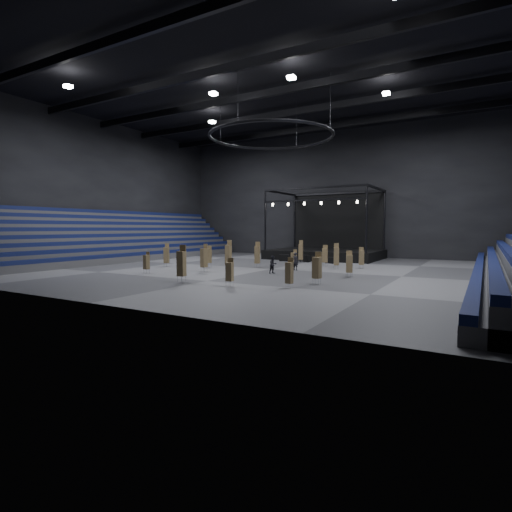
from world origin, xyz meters
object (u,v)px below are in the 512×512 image
Objects in this scene: flight_case_mid at (305,259)px; crew_member at (273,265)px; chair_stack_9 at (336,256)px; chair_stack_10 at (230,271)px; flight_case_left at (284,258)px; chair_stack_14 at (317,267)px; chair_stack_2 at (208,256)px; chair_stack_6 at (301,251)px; flight_case_right at (330,260)px; chair_stack_0 at (257,254)px; chair_stack_15 at (166,255)px; chair_stack_13 at (294,259)px; chair_stack_4 at (228,254)px; chair_stack_12 at (361,257)px; chair_stack_1 at (147,262)px; man_center at (295,261)px; chair_stack_5 at (349,263)px; chair_stack_7 at (325,255)px; stage at (327,248)px; chair_stack_3 at (289,272)px; chair_stack_8 at (182,263)px; chair_stack_11 at (204,257)px.

flight_case_mid is 0.79× the size of crew_member.
chair_stack_9 is 1.29× the size of chair_stack_10.
chair_stack_14 is (11.06, -17.31, 0.86)m from flight_case_left.
chair_stack_6 is at bearing 63.14° from chair_stack_2.
chair_stack_10 is at bearing -89.69° from flight_case_right.
chair_stack_0 reaches higher than chair_stack_15.
chair_stack_2 reaches higher than chair_stack_13.
chair_stack_4 is 10.80m from chair_stack_6.
flight_case_left is 11.65m from chair_stack_12.
flight_case_left is 0.61× the size of chair_stack_1.
man_center is at bearing 47.07° from chair_stack_1.
crew_member is (4.00, -4.13, -0.57)m from chair_stack_0.
chair_stack_5 is at bearing 165.68° from man_center.
chair_stack_7 is 1.14× the size of chair_stack_10.
chair_stack_9 is at bearing 96.61° from chair_stack_5.
stage is 7.67m from flight_case_left.
flight_case_right is 0.40× the size of chair_stack_6.
chair_stack_0 is at bearing -120.77° from flight_case_right.
chair_stack_0 is at bearing 6.56° from chair_stack_15.
flight_case_mid is 9.64m from man_center.
flight_case_mid is at bearing 124.37° from chair_stack_7.
chair_stack_6 is at bearing 28.70° from chair_stack_15.
stage is at bearing 66.67° from chair_stack_0.
chair_stack_6 is at bearing 60.71° from chair_stack_0.
chair_stack_13 is 13.45m from chair_stack_15.
chair_stack_0 is 9.62m from chair_stack_15.
chair_stack_7 is 16.80m from chair_stack_15.
flight_case_mid is 21.48m from chair_stack_3.
chair_stack_12 is at bearing -16.34° from chair_stack_7.
chair_stack_10 is at bearing -40.27° from chair_stack_2.
chair_stack_5 is at bearing 32.97° from chair_stack_8.
chair_stack_5 is 10.79m from chair_stack_10.
chair_stack_11 is at bearing -137.41° from chair_stack_7.
chair_stack_7 reaches higher than crew_member.
chair_stack_7 is at bearing 64.42° from chair_stack_11.
chair_stack_8 reaches higher than flight_case_right.
crew_member is at bearing 163.59° from chair_stack_5.
chair_stack_5 is (5.86, -11.87, 0.82)m from flight_case_right.
chair_stack_2 is at bearing 150.41° from chair_stack_3.
chair_stack_15 is at bearing 172.62° from chair_stack_14.
chair_stack_2 is 1.01× the size of chair_stack_5.
chair_stack_0 reaches higher than chair_stack_9.
chair_stack_4 is 12.41m from chair_stack_5.
chair_stack_11 reaches higher than chair_stack_13.
chair_stack_1 reaches higher than flight_case_mid.
chair_stack_2 reaches higher than chair_stack_10.
chair_stack_5 is at bearing -86.11° from chair_stack_9.
chair_stack_3 is at bearing 123.68° from man_center.
stage is 5.93× the size of chair_stack_14.
chair_stack_4 is (-3.28, -11.56, 1.04)m from flight_case_mid.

